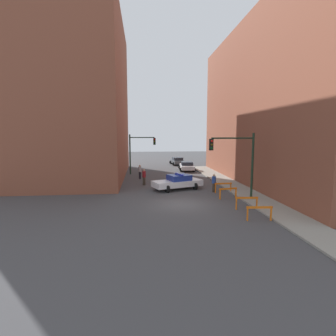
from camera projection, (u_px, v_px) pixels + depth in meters
ground_plane at (181, 204)px, 19.67m from camera, size 120.00×120.00×0.00m
sidewalk_right at (260, 201)px, 20.28m from camera, size 2.40×44.00×0.12m
building_corner_left at (64, 98)px, 31.06m from camera, size 14.00×20.00×18.92m
building_right at (295, 105)px, 27.83m from camera, size 12.00×28.00×16.72m
traffic_light_near at (239, 156)px, 20.69m from camera, size 3.64×0.35×5.20m
traffic_light_far at (138, 148)px, 34.17m from camera, size 3.44×0.35×5.20m
police_car at (178, 182)px, 24.87m from camera, size 5.05×3.36×1.52m
parked_car_near at (187, 166)px, 37.66m from camera, size 2.49×4.42×1.31m
parked_car_mid at (177, 161)px, 44.96m from camera, size 2.50×4.43×1.31m
pedestrian_crossing at (144, 177)px, 26.98m from camera, size 0.51×0.51×1.66m
pedestrian_corner at (140, 172)px, 30.79m from camera, size 0.51×0.51×1.66m
pedestrian_sidewalk at (214, 183)px, 23.68m from camera, size 0.51×0.51×1.66m
barrier_front at (259, 211)px, 15.85m from camera, size 1.60×0.28×0.90m
barrier_mid at (247, 201)px, 18.22m from camera, size 1.60×0.27×0.90m
barrier_back at (228, 191)px, 21.26m from camera, size 1.58×0.43×0.90m
barrier_corner at (223, 186)px, 23.50m from camera, size 1.60×0.23×0.90m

